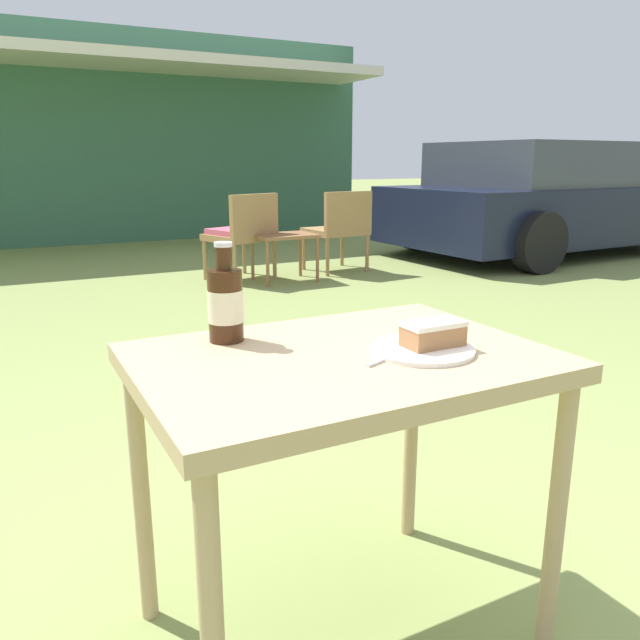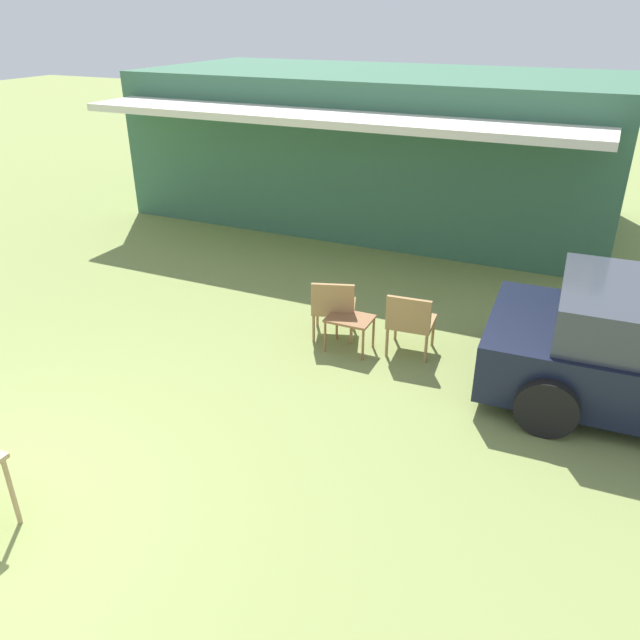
% 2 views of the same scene
% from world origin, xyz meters
% --- Properties ---
extents(cabin_building, '(8.99, 5.40, 2.75)m').
position_xyz_m(cabin_building, '(0.03, 9.73, 1.39)').
color(cabin_building, '#38664C').
rests_on(cabin_building, ground_plane).
extents(wicker_chair_cushioned, '(0.66, 0.65, 0.80)m').
position_xyz_m(wicker_chair_cushioned, '(1.42, 4.34, 0.46)').
color(wicker_chair_cushioned, '#9E7547').
rests_on(wicker_chair_cushioned, ground_plane).
extents(wicker_chair_plain, '(0.57, 0.54, 0.80)m').
position_xyz_m(wicker_chair_plain, '(2.43, 4.31, 0.46)').
color(wicker_chair_plain, '#9E7547').
rests_on(wicker_chair_plain, ground_plane).
extents(garden_side_table, '(0.54, 0.41, 0.44)m').
position_xyz_m(garden_side_table, '(1.73, 4.11, 0.38)').
color(garden_side_table, brown).
rests_on(garden_side_table, ground_plane).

